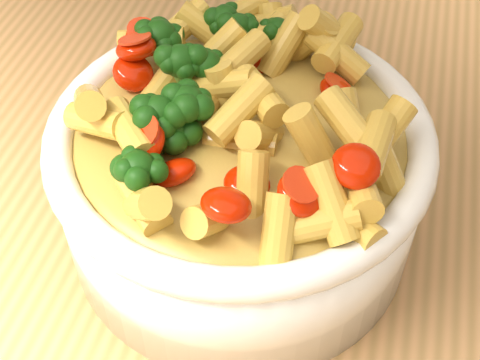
# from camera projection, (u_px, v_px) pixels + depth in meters

# --- Properties ---
(table) EXTENTS (1.20, 0.80, 0.90)m
(table) POSITION_uv_depth(u_px,v_px,m) (343.00, 348.00, 0.55)
(table) COLOR tan
(table) RESTS_ON ground
(serving_bowl) EXTENTS (0.26, 0.26, 0.11)m
(serving_bowl) POSITION_uv_depth(u_px,v_px,m) (240.00, 179.00, 0.47)
(serving_bowl) COLOR white
(serving_bowl) RESTS_ON table
(pasta_salad) EXTENTS (0.20, 0.20, 0.05)m
(pasta_salad) POSITION_uv_depth(u_px,v_px,m) (240.00, 104.00, 0.42)
(pasta_salad) COLOR #E3C047
(pasta_salad) RESTS_ON serving_bowl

